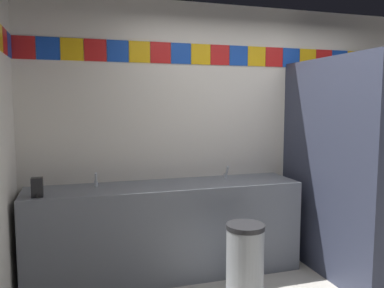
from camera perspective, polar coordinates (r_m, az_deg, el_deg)
The scene contains 8 objects.
wall_back at distance 4.19m, azimuth 7.80°, elevation 1.71°, with size 4.53×0.09×2.63m.
vanity_counter at distance 3.76m, azimuth -3.78°, elevation -12.43°, with size 2.55×0.56×0.88m.
faucet_left at distance 3.63m, azimuth -14.02°, elevation -5.36°, with size 0.04×0.10×0.14m.
faucet_right at distance 3.91m, azimuth 5.03°, elevation -4.41°, with size 0.04×0.10×0.14m.
soap_dispenser at distance 3.39m, azimuth -21.92°, elevation -5.98°, with size 0.09×0.09×0.16m.
stall_divider at distance 3.73m, azimuth 23.19°, elevation -3.83°, with size 0.92×1.39×2.05m.
toilet at distance 4.50m, azimuth 21.87°, elevation -11.61°, with size 0.39×0.49×0.74m.
trash_bin at distance 3.33m, azimuth 7.84°, elevation -17.07°, with size 0.31×0.31×0.66m.
Camera 1 is at (-1.75, -2.24, 1.64)m, focal length 36.08 mm.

